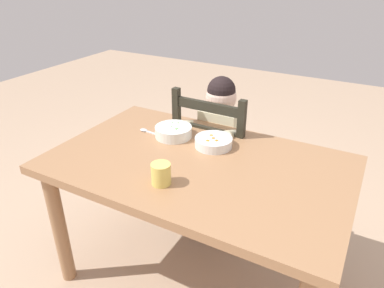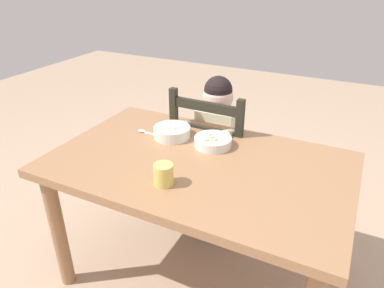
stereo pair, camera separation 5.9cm
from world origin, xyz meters
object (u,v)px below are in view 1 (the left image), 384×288
Objects in this scene: dining_table at (197,180)px; dining_chair at (217,161)px; drinking_cup at (161,174)px; bowl_of_peas at (173,131)px; bowl_of_carrots at (214,142)px; spoon at (147,131)px; child_figure at (218,133)px.

dining_chair is (-0.11, 0.46, -0.16)m from dining_table.
dining_table is 0.27m from drinking_cup.
bowl_of_carrots is at bearing -0.02° from bowl_of_peas.
spoon is at bearing -176.94° from bowl_of_carrots.
child_figure is 5.26× the size of bowl_of_carrots.
dining_table is 0.47m from child_figure.
bowl_of_carrots is at bearing 88.92° from dining_table.
drinking_cup is at bearing -96.82° from bowl_of_carrots.
bowl_of_peas is at bearing -111.25° from child_figure.
bowl_of_carrots is (0.23, -0.00, -0.00)m from bowl_of_peas.
dining_chair reaches higher than bowl_of_carrots.
dining_table is at bearing -35.83° from bowl_of_peas.
spoon is at bearing -172.38° from bowl_of_peas.
child_figure is at bearing 68.75° from bowl_of_peas.
dining_chair reaches higher than spoon.
drinking_cup is (-0.05, -0.39, 0.02)m from bowl_of_carrots.
drinking_cup is (-0.04, -0.23, 0.14)m from dining_table.
drinking_cup is (0.07, -0.69, 0.31)m from dining_chair.
drinking_cup reaches higher than dining_table.
dining_table is 0.42m from spoon.
child_figure is at bearing 111.25° from bowl_of_carrots.
dining_chair is 4.99× the size of bowl_of_carrots.
dining_table is 7.12× the size of bowl_of_peas.
bowl_of_carrots is (0.11, -0.30, 0.29)m from dining_chair.
dining_chair is 4.82× the size of bowl_of_peas.
bowl_of_peas is at bearing 144.17° from dining_table.
drinking_cup is (0.33, -0.37, 0.04)m from spoon.
child_figure is (0.00, -0.01, 0.19)m from dining_chair.
bowl_of_carrots is (0.11, -0.29, 0.10)m from child_figure.
bowl_of_peas reaches higher than bowl_of_carrots.
drinking_cup reaches higher than bowl_of_carrots.
bowl_of_carrots is at bearing -69.06° from dining_chair.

